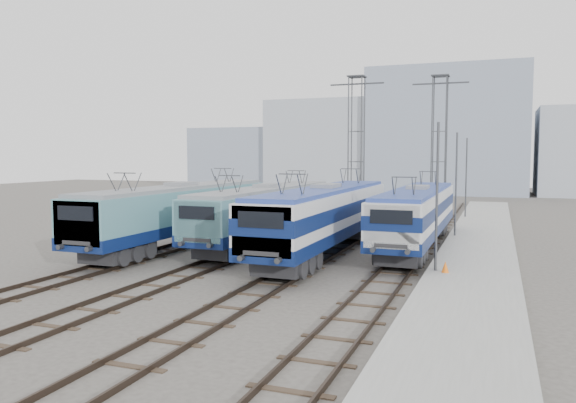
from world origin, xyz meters
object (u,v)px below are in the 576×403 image
(catenary_tower_east, at_px, (439,142))
(mast_mid, at_px, (456,187))
(locomotive_far_left, at_px, (180,210))
(locomotive_center_left, at_px, (266,209))
(safety_cone, at_px, (445,267))
(mast_rear, at_px, (466,179))
(locomotive_far_right, at_px, (417,212))
(mast_front, at_px, (437,200))
(locomotive_center_right, at_px, (325,213))
(catenary_tower_west, at_px, (356,142))

(catenary_tower_east, xyz_separation_m, mast_mid, (2.10, -10.00, -3.14))
(locomotive_far_left, xyz_separation_m, locomotive_center_left, (4.50, 2.70, -0.08))
(catenary_tower_east, height_order, safety_cone, catenary_tower_east)
(mast_rear, bearing_deg, catenary_tower_east, -136.40)
(locomotive_far_right, bearing_deg, mast_mid, 67.83)
(catenary_tower_east, distance_m, safety_cone, 23.24)
(locomotive_center_left, relative_size, mast_front, 2.49)
(mast_mid, height_order, safety_cone, mast_mid)
(locomotive_center_left, xyz_separation_m, mast_rear, (10.85, 18.05, 1.32))
(locomotive_center_left, height_order, mast_front, mast_front)
(locomotive_center_right, bearing_deg, catenary_tower_west, 97.86)
(locomotive_far_right, xyz_separation_m, mast_rear, (1.85, 16.54, 1.27))
(catenary_tower_west, height_order, mast_rear, catenary_tower_west)
(mast_front, xyz_separation_m, mast_rear, (0.00, 24.00, 0.00))
(catenary_tower_west, height_order, mast_front, catenary_tower_west)
(locomotive_center_left, bearing_deg, catenary_tower_east, 61.41)
(catenary_tower_west, bearing_deg, locomotive_far_right, -61.71)
(safety_cone, bearing_deg, catenary_tower_west, 114.06)
(catenary_tower_west, distance_m, mast_rear, 9.99)
(locomotive_far_right, bearing_deg, mast_rear, 83.62)
(locomotive_far_left, distance_m, safety_cone, 16.29)
(locomotive_far_left, distance_m, locomotive_center_left, 5.25)
(safety_cone, bearing_deg, mast_front, 147.92)
(locomotive_center_left, height_order, catenary_tower_west, catenary_tower_west)
(locomotive_center_left, relative_size, locomotive_center_right, 0.95)
(locomotive_center_right, bearing_deg, mast_mid, 52.56)
(locomotive_center_left, height_order, catenary_tower_east, catenary_tower_east)
(locomotive_far_left, distance_m, mast_rear, 25.85)
(locomotive_far_left, bearing_deg, mast_rear, 53.52)
(locomotive_center_left, bearing_deg, mast_mid, 29.16)
(mast_front, bearing_deg, locomotive_center_right, 149.73)
(locomotive_far_right, bearing_deg, safety_cone, -73.41)
(locomotive_far_right, bearing_deg, mast_front, -76.07)
(catenary_tower_west, bearing_deg, mast_rear, 24.94)
(catenary_tower_east, bearing_deg, mast_rear, 43.60)
(locomotive_far_left, height_order, locomotive_far_right, locomotive_far_left)
(catenary_tower_west, bearing_deg, locomotive_far_left, -111.94)
(locomotive_far_left, bearing_deg, catenary_tower_east, 54.77)
(mast_mid, bearing_deg, catenary_tower_east, 101.86)
(mast_front, bearing_deg, locomotive_center_left, 151.28)
(catenary_tower_west, xyz_separation_m, catenary_tower_east, (6.50, 2.00, 0.00))
(mast_mid, bearing_deg, locomotive_far_right, -112.17)
(catenary_tower_west, xyz_separation_m, safety_cone, (9.06, -20.29, -6.09))
(locomotive_far_left, bearing_deg, locomotive_center_left, 31.01)
(mast_mid, distance_m, safety_cone, 12.64)
(locomotive_far_left, bearing_deg, mast_front, -11.92)
(locomotive_center_left, bearing_deg, safety_cone, -28.86)
(mast_mid, relative_size, safety_cone, 13.79)
(catenary_tower_east, height_order, mast_rear, catenary_tower_east)
(safety_cone, bearing_deg, mast_rear, 91.08)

